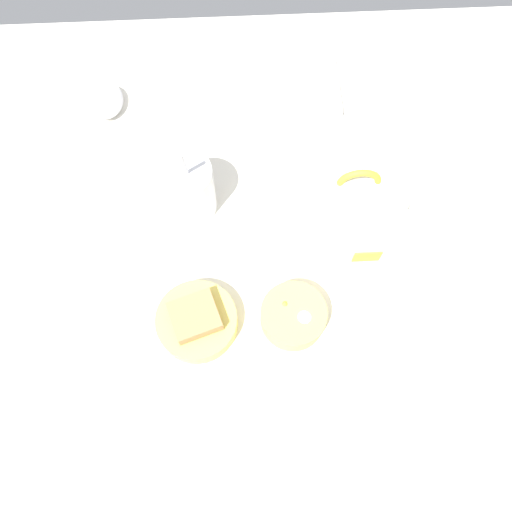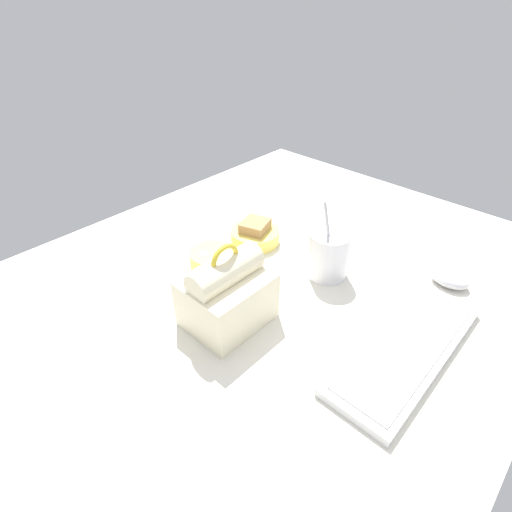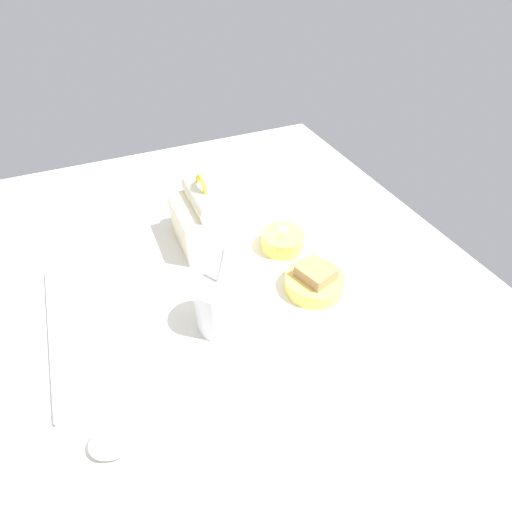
% 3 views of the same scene
% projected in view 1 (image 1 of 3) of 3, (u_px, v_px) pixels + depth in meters
% --- Properties ---
extents(desk_surface, '(1.40, 1.10, 0.02)m').
position_uv_depth(desk_surface, '(258.00, 246.00, 0.89)').
color(desk_surface, silver).
rests_on(desk_surface, ground).
extents(keyboard, '(0.40, 0.14, 0.02)m').
position_uv_depth(keyboard, '(241.00, 90.00, 1.00)').
color(keyboard, silver).
rests_on(keyboard, desk_surface).
extents(lunch_bag, '(0.17, 0.14, 0.19)m').
position_uv_depth(lunch_bag, '(349.00, 210.00, 0.83)').
color(lunch_bag, '#EFE5C1').
rests_on(lunch_bag, desk_surface).
extents(soup_cup, '(0.10, 0.10, 0.19)m').
position_uv_depth(soup_cup, '(187.00, 189.00, 0.86)').
color(soup_cup, silver).
rests_on(soup_cup, desk_surface).
extents(bento_bowl_sandwich, '(0.13, 0.13, 0.06)m').
position_uv_depth(bento_bowl_sandwich, '(197.00, 321.00, 0.81)').
color(bento_bowl_sandwich, '#EFD65B').
rests_on(bento_bowl_sandwich, desk_surface).
extents(bento_bowl_snacks, '(0.11, 0.11, 0.05)m').
position_uv_depth(bento_bowl_snacks, '(293.00, 316.00, 0.81)').
color(bento_bowl_snacks, '#EFD65B').
rests_on(bento_bowl_snacks, desk_surface).
extents(computer_mouse, '(0.06, 0.09, 0.03)m').
position_uv_depth(computer_mouse, '(107.00, 101.00, 0.98)').
color(computer_mouse, silver).
rests_on(computer_mouse, desk_surface).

